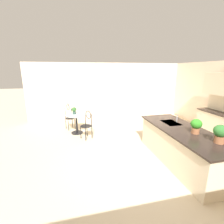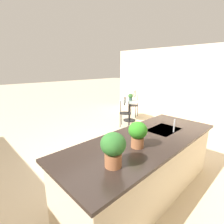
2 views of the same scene
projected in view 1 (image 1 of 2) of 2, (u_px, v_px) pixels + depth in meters
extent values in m
plane|color=beige|center=(145.00, 160.00, 4.40)|extent=(40.00, 40.00, 0.00)
cube|color=beige|center=(110.00, 91.00, 8.07)|extent=(0.12, 7.80, 2.70)
cube|color=beige|center=(181.00, 147.00, 4.20)|extent=(2.70, 0.96, 0.88)
cube|color=#2D231E|center=(183.00, 130.00, 4.08)|extent=(2.80, 1.06, 0.04)
cube|color=#B2B5BA|center=(171.00, 123.00, 4.60)|extent=(0.56, 0.40, 0.03)
cylinder|color=black|center=(77.00, 133.00, 6.28)|extent=(0.44, 0.44, 0.03)
cylinder|color=black|center=(77.00, 124.00, 6.19)|extent=(0.07, 0.07, 0.69)
cylinder|color=#B2C6C1|center=(76.00, 115.00, 6.10)|extent=(0.80, 0.80, 0.01)
cylinder|color=black|center=(75.00, 124.00, 6.64)|extent=(0.03, 0.03, 0.45)
cylinder|color=black|center=(68.00, 125.00, 6.48)|extent=(0.03, 0.03, 0.45)
cylinder|color=black|center=(72.00, 122.00, 6.86)|extent=(0.03, 0.03, 0.45)
cylinder|color=black|center=(66.00, 123.00, 6.70)|extent=(0.03, 0.03, 0.45)
cylinder|color=black|center=(70.00, 118.00, 6.61)|extent=(0.50, 0.50, 0.02)
cylinder|color=black|center=(71.00, 112.00, 6.75)|extent=(0.03, 0.03, 0.45)
cylinder|color=black|center=(65.00, 113.00, 6.61)|extent=(0.03, 0.03, 0.45)
torus|color=black|center=(68.00, 107.00, 6.62)|extent=(0.27, 0.13, 0.28)
cylinder|color=black|center=(81.00, 132.00, 5.74)|extent=(0.03, 0.03, 0.45)
cylinder|color=black|center=(87.00, 130.00, 5.94)|extent=(0.03, 0.03, 0.45)
cylinder|color=black|center=(86.00, 134.00, 5.55)|extent=(0.03, 0.03, 0.45)
cylinder|color=black|center=(92.00, 132.00, 5.75)|extent=(0.03, 0.03, 0.45)
cylinder|color=black|center=(86.00, 126.00, 5.69)|extent=(0.53, 0.53, 0.02)
cylinder|color=black|center=(85.00, 122.00, 5.44)|extent=(0.03, 0.03, 0.45)
cylinder|color=black|center=(91.00, 120.00, 5.62)|extent=(0.03, 0.03, 0.45)
torus|color=black|center=(88.00, 115.00, 5.48)|extent=(0.25, 0.17, 0.28)
cylinder|color=#B2B5BA|center=(177.00, 118.00, 4.61)|extent=(0.02, 0.02, 0.22)
cylinder|color=#385147|center=(74.00, 113.00, 6.19)|extent=(0.13, 0.13, 0.10)
ellipsoid|color=#34652F|center=(74.00, 109.00, 6.16)|extent=(0.18, 0.18, 0.17)
cylinder|color=#9E603D|center=(195.00, 131.00, 3.80)|extent=(0.17, 0.17, 0.14)
ellipsoid|color=#2E8420|center=(196.00, 124.00, 3.76)|extent=(0.25, 0.25, 0.23)
cylinder|color=#9E603D|center=(219.00, 139.00, 3.30)|extent=(0.19, 0.19, 0.15)
ellipsoid|color=#2E6D2C|center=(221.00, 131.00, 3.26)|extent=(0.27, 0.27, 0.25)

